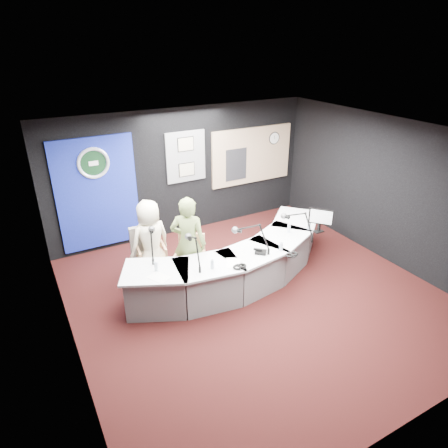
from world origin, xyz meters
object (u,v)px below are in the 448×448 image
armchair_right (189,265)px  person_man (150,241)px  person_woman (188,243)px  broadcast_desk (238,263)px  armchair_left (152,255)px

armchair_right → person_man: 0.83m
person_woman → armchair_right: bearing=-51.5°
armchair_right → broadcast_desk: bearing=18.5°
broadcast_desk → person_man: size_ratio=2.91×
armchair_right → person_woman: bearing=-51.5°
broadcast_desk → person_woman: bearing=160.0°
broadcast_desk → armchair_left: (-1.32, 0.87, 0.09)m
person_man → person_woman: person_woman is taller
armchair_right → person_man: bearing=169.5°
armchair_right → person_woman: 0.43m
armchair_left → person_man: size_ratio=0.61×
armchair_right → person_man: size_ratio=0.56×
person_man → armchair_left: bearing=180.0°
broadcast_desk → person_man: person_man is taller
broadcast_desk → armchair_right: bearing=160.0°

